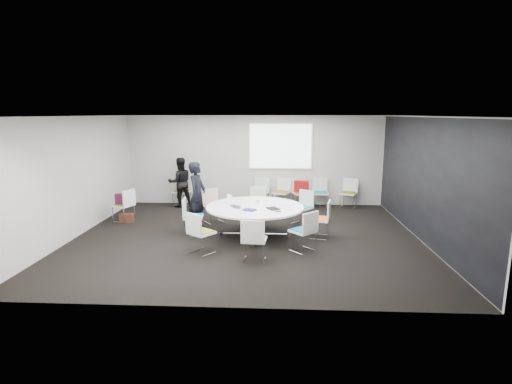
{
  "coord_description": "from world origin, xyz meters",
  "views": [
    {
      "loc": [
        0.69,
        -9.0,
        2.86
      ],
      "look_at": [
        0.2,
        0.4,
        1.0
      ],
      "focal_mm": 28.0,
      "sensor_mm": 36.0,
      "label": 1
    }
  ],
  "objects_px": {
    "chair_ring_c": "(256,210)",
    "person_main": "(197,195)",
    "chair_spare_left": "(124,211)",
    "laptop": "(237,206)",
    "maroon_bag": "(123,199)",
    "chair_ring_g": "(254,248)",
    "chair_back_a": "(261,198)",
    "brown_bag": "(126,218)",
    "chair_ring_b": "(302,214)",
    "cup": "(257,201)",
    "chair_person_back": "(182,197)",
    "conference_table": "(255,214)",
    "chair_back_d": "(320,198)",
    "chair_ring_f": "(201,241)",
    "chair_ring_a": "(320,226)",
    "chair_ring_h": "(303,239)",
    "chair_ring_d": "(214,212)",
    "chair_back_c": "(300,198)",
    "person_back": "(180,182)",
    "chair_ring_e": "(193,224)",
    "chair_back_e": "(348,199)",
    "chair_back_b": "(281,198)"
  },
  "relations": [
    {
      "from": "chair_spare_left",
      "to": "laptop",
      "type": "height_order",
      "value": "chair_spare_left"
    },
    {
      "from": "chair_back_a",
      "to": "chair_back_d",
      "type": "bearing_deg",
      "value": -166.73
    },
    {
      "from": "chair_ring_g",
      "to": "brown_bag",
      "type": "bearing_deg",
      "value": 148.73
    },
    {
      "from": "cup",
      "to": "maroon_bag",
      "type": "xyz_separation_m",
      "value": [
        -3.64,
        0.83,
        -0.16
      ]
    },
    {
      "from": "chair_ring_c",
      "to": "chair_back_a",
      "type": "distance_m",
      "value": 1.57
    },
    {
      "from": "chair_ring_f",
      "to": "chair_ring_a",
      "type": "bearing_deg",
      "value": 63.42
    },
    {
      "from": "chair_spare_left",
      "to": "cup",
      "type": "height_order",
      "value": "chair_spare_left"
    },
    {
      "from": "chair_back_a",
      "to": "brown_bag",
      "type": "distance_m",
      "value": 4.05
    },
    {
      "from": "chair_ring_h",
      "to": "chair_back_e",
      "type": "height_order",
      "value": "same"
    },
    {
      "from": "chair_ring_c",
      "to": "chair_back_b",
      "type": "relative_size",
      "value": 1.0
    },
    {
      "from": "conference_table",
      "to": "chair_back_d",
      "type": "xyz_separation_m",
      "value": [
        1.85,
        3.1,
        -0.27
      ]
    },
    {
      "from": "chair_ring_d",
      "to": "chair_spare_left",
      "type": "height_order",
      "value": "same"
    },
    {
      "from": "cup",
      "to": "conference_table",
      "type": "bearing_deg",
      "value": -97.13
    },
    {
      "from": "chair_ring_g",
      "to": "maroon_bag",
      "type": "relative_size",
      "value": 2.2
    },
    {
      "from": "chair_ring_b",
      "to": "laptop",
      "type": "relative_size",
      "value": 2.39
    },
    {
      "from": "chair_ring_f",
      "to": "maroon_bag",
      "type": "distance_m",
      "value": 3.51
    },
    {
      "from": "chair_spare_left",
      "to": "chair_ring_a",
      "type": "bearing_deg",
      "value": -82.14
    },
    {
      "from": "chair_person_back",
      "to": "conference_table",
      "type": "bearing_deg",
      "value": 148.6
    },
    {
      "from": "chair_back_b",
      "to": "cup",
      "type": "xyz_separation_m",
      "value": [
        -0.61,
        -2.79,
        0.5
      ]
    },
    {
      "from": "chair_back_a",
      "to": "chair_ring_e",
      "type": "bearing_deg",
      "value": 76.69
    },
    {
      "from": "chair_ring_a",
      "to": "chair_ring_h",
      "type": "height_order",
      "value": "same"
    },
    {
      "from": "chair_ring_b",
      "to": "chair_spare_left",
      "type": "distance_m",
      "value": 4.75
    },
    {
      "from": "chair_ring_f",
      "to": "chair_ring_g",
      "type": "distance_m",
      "value": 1.19
    },
    {
      "from": "chair_ring_a",
      "to": "cup",
      "type": "xyz_separation_m",
      "value": [
        -1.48,
        0.36,
        0.5
      ]
    },
    {
      "from": "chair_person_back",
      "to": "cup",
      "type": "height_order",
      "value": "chair_person_back"
    },
    {
      "from": "person_main",
      "to": "laptop",
      "type": "relative_size",
      "value": 4.59
    },
    {
      "from": "chair_ring_g",
      "to": "chair_ring_h",
      "type": "distance_m",
      "value": 1.18
    },
    {
      "from": "chair_ring_c",
      "to": "person_main",
      "type": "bearing_deg",
      "value": 50.2
    },
    {
      "from": "chair_ring_d",
      "to": "chair_back_d",
      "type": "xyz_separation_m",
      "value": [
        3.02,
        1.93,
        0.0
      ]
    },
    {
      "from": "chair_ring_f",
      "to": "chair_ring_h",
      "type": "bearing_deg",
      "value": 44.82
    },
    {
      "from": "chair_back_c",
      "to": "chair_person_back",
      "type": "height_order",
      "value": "same"
    },
    {
      "from": "laptop",
      "to": "cup",
      "type": "bearing_deg",
      "value": -80.67
    },
    {
      "from": "cup",
      "to": "chair_person_back",
      "type": "bearing_deg",
      "value": 132.03
    },
    {
      "from": "chair_ring_c",
      "to": "cup",
      "type": "height_order",
      "value": "chair_ring_c"
    },
    {
      "from": "chair_back_c",
      "to": "chair_person_back",
      "type": "distance_m",
      "value": 3.72
    },
    {
      "from": "chair_ring_b",
      "to": "chair_ring_g",
      "type": "height_order",
      "value": "same"
    },
    {
      "from": "chair_person_back",
      "to": "person_main",
      "type": "distance_m",
      "value": 2.75
    },
    {
      "from": "chair_spare_left",
      "to": "person_main",
      "type": "xyz_separation_m",
      "value": [
        2.1,
        -0.54,
        0.57
      ]
    },
    {
      "from": "conference_table",
      "to": "laptop",
      "type": "height_order",
      "value": "laptop"
    },
    {
      "from": "chair_ring_c",
      "to": "chair_spare_left",
      "type": "distance_m",
      "value": 3.53
    },
    {
      "from": "chair_ring_c",
      "to": "chair_ring_g",
      "type": "relative_size",
      "value": 1.0
    },
    {
      "from": "chair_ring_h",
      "to": "chair_spare_left",
      "type": "relative_size",
      "value": 1.0
    },
    {
      "from": "chair_back_c",
      "to": "chair_back_d",
      "type": "height_order",
      "value": "same"
    },
    {
      "from": "laptop",
      "to": "chair_ring_b",
      "type": "bearing_deg",
      "value": -85.83
    },
    {
      "from": "laptop",
      "to": "conference_table",
      "type": "bearing_deg",
      "value": -111.52
    },
    {
      "from": "chair_back_c",
      "to": "person_back",
      "type": "relative_size",
      "value": 0.57
    },
    {
      "from": "chair_ring_f",
      "to": "conference_table",
      "type": "bearing_deg",
      "value": 88.01
    },
    {
      "from": "chair_ring_a",
      "to": "maroon_bag",
      "type": "height_order",
      "value": "chair_ring_a"
    },
    {
      "from": "person_main",
      "to": "maroon_bag",
      "type": "height_order",
      "value": "person_main"
    },
    {
      "from": "chair_ring_a",
      "to": "chair_ring_g",
      "type": "bearing_deg",
      "value": 151.31
    }
  ]
}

